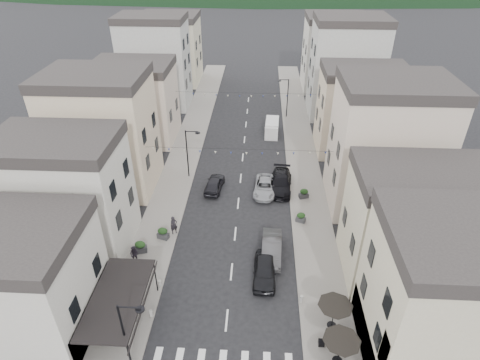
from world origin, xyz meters
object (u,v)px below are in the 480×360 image
object	(u,v)px
parked_car_d	(281,183)
parked_car_e	(214,184)
parked_car_a	(265,270)
parked_car_b	(272,248)
parked_car_c	(265,187)
delivery_van	(272,127)
pedestrian_b	(134,254)
pedestrian_a	(174,225)

from	to	relation	value
parked_car_d	parked_car_e	xyz separation A→B (m)	(-7.40, -0.52, -0.08)
parked_car_a	parked_car_d	distance (m)	13.67
parked_car_b	parked_car_c	size ratio (longest dim) A/B	0.98
parked_car_c	delivery_van	size ratio (longest dim) A/B	1.09
parked_car_e	pedestrian_b	xyz separation A→B (m)	(-5.70, -11.85, 0.20)
delivery_van	pedestrian_b	world-z (taller)	delivery_van
parked_car_c	pedestrian_a	size ratio (longest dim) A/B	2.64
parked_car_a	pedestrian_b	size ratio (longest dim) A/B	2.83
parked_car_b	parked_car_c	xyz separation A→B (m)	(-0.62, 10.03, -0.11)
parked_car_a	parked_car_c	world-z (taller)	parked_car_a
parked_car_b	parked_car_e	distance (m)	12.01
parked_car_c	pedestrian_b	world-z (taller)	pedestrian_b
pedestrian_b	parked_car_d	bearing A→B (deg)	49.63
parked_car_c	pedestrian_b	distance (m)	16.20
parked_car_a	parked_car_b	bearing A→B (deg)	78.32
pedestrian_b	parked_car_b	bearing A→B (deg)	13.78
parked_car_d	parked_car_b	bearing A→B (deg)	-92.32
parked_car_a	parked_car_b	world-z (taller)	parked_car_b
parked_car_a	delivery_van	distance (m)	27.51
parked_car_d	pedestrian_a	distance (m)	13.36
parked_car_b	pedestrian_a	bearing A→B (deg)	167.40
parked_car_e	pedestrian_b	world-z (taller)	pedestrian_b
parked_car_a	delivery_van	bearing A→B (deg)	89.05
parked_car_b	delivery_van	size ratio (longest dim) A/B	1.07
delivery_van	parked_car_c	bearing A→B (deg)	-90.65
parked_car_a	parked_car_d	world-z (taller)	parked_car_d
parked_car_a	parked_car_c	bearing A→B (deg)	91.06
parked_car_c	parked_car_d	bearing A→B (deg)	26.91
parked_car_d	pedestrian_a	bearing A→B (deg)	-137.23
parked_car_c	parked_car_d	distance (m)	1.96
parked_car_c	parked_car_b	bearing A→B (deg)	-82.51
parked_car_c	delivery_van	bearing A→B (deg)	90.19
delivery_van	pedestrian_a	bearing A→B (deg)	-110.09
delivery_van	pedestrian_a	world-z (taller)	delivery_van
parked_car_c	delivery_van	distance (m)	14.74
parked_car_a	pedestrian_b	world-z (taller)	pedestrian_b
parked_car_d	pedestrian_b	size ratio (longest dim) A/B	3.43
parked_car_d	pedestrian_b	bearing A→B (deg)	-132.73
parked_car_b	parked_car_e	bearing A→B (deg)	123.28
parked_car_e	parked_car_c	bearing A→B (deg)	-176.24
pedestrian_a	parked_car_b	bearing A→B (deg)	-44.02
parked_car_e	delivery_van	size ratio (longest dim) A/B	0.95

